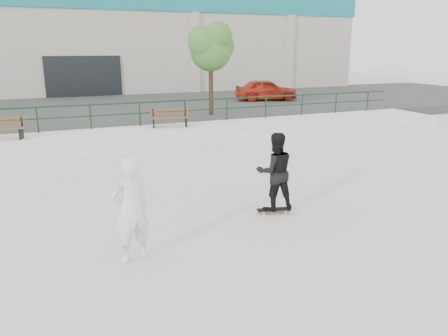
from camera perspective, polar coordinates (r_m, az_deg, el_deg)
name	(u,v)px	position (r m, az deg, el deg)	size (l,w,h in m)	color
ground	(206,241)	(8.83, -2.41, -9.49)	(120.00, 120.00, 0.00)	beige
ledge	(122,139)	(17.59, -13.14, 3.66)	(30.00, 3.00, 0.50)	beige
parking_strip	(96,111)	(25.91, -16.35, 7.13)	(60.00, 14.00, 0.50)	#333333
railing	(115,110)	(18.70, -14.01, 7.38)	(28.00, 0.06, 1.03)	#14381A
commercial_building	(72,37)	(39.63, -19.27, 15.86)	(44.20, 16.33, 8.00)	#AAA898
bench_left	(0,129)	(17.85, -27.19, 4.61)	(1.78, 0.84, 0.79)	brown
bench_right	(170,118)	(18.59, -7.11, 6.51)	(1.69, 0.80, 0.75)	brown
tree	(211,46)	(21.75, -1.70, 15.67)	(2.48, 2.21, 4.42)	#442B22
red_car	(266,90)	(28.06, 5.53, 10.14)	(1.56, 3.88, 1.32)	#AD2315
skateboard	(274,210)	(10.28, 6.52, -5.44)	(0.81, 0.37, 0.09)	black
standing_skater	(275,172)	(9.99, 6.68, -0.47)	(0.88, 0.69, 1.81)	black
seated_skater	(131,210)	(7.91, -12.08, -5.35)	(0.70, 0.46, 1.92)	white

